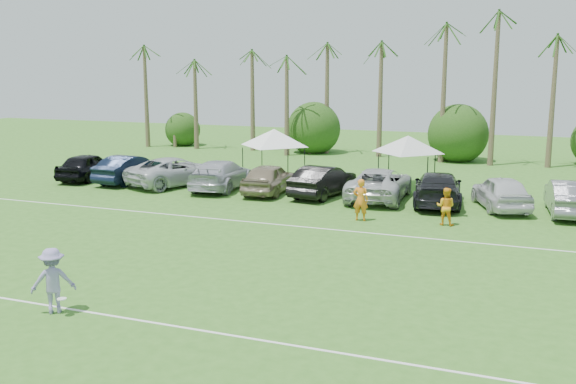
% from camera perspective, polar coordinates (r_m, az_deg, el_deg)
% --- Properties ---
extents(ground, '(120.00, 120.00, 0.00)m').
position_cam_1_polar(ground, '(18.42, -20.19, -12.32)').
color(ground, '#356C20').
rests_on(ground, ground).
extents(field_lines, '(80.00, 12.10, 0.01)m').
position_cam_1_polar(field_lines, '(24.58, -7.84, -5.85)').
color(field_lines, white).
rests_on(field_lines, ground).
extents(palm_tree_0, '(2.40, 2.40, 8.90)m').
position_cam_1_polar(palm_tree_0, '(60.63, -12.71, 11.07)').
color(palm_tree_0, brown).
rests_on(palm_tree_0, ground).
extents(palm_tree_1, '(2.40, 2.40, 9.90)m').
position_cam_1_polar(palm_tree_1, '(58.04, -8.54, 12.10)').
color(palm_tree_1, brown).
rests_on(palm_tree_1, ground).
extents(palm_tree_2, '(2.40, 2.40, 10.90)m').
position_cam_1_polar(palm_tree_2, '(55.78, -3.97, 13.13)').
color(palm_tree_2, brown).
rests_on(palm_tree_2, ground).
extents(palm_tree_3, '(2.40, 2.40, 11.90)m').
position_cam_1_polar(palm_tree_3, '(54.26, -0.03, 14.11)').
color(palm_tree_3, brown).
rests_on(palm_tree_3, ground).
extents(palm_tree_4, '(2.40, 2.40, 8.90)m').
position_cam_1_polar(palm_tree_4, '(52.87, 4.10, 11.37)').
color(palm_tree_4, brown).
rests_on(palm_tree_4, ground).
extents(palm_tree_5, '(2.40, 2.40, 9.90)m').
position_cam_1_polar(palm_tree_5, '(51.85, 8.44, 12.25)').
color(palm_tree_5, brown).
rests_on(palm_tree_5, ground).
extents(palm_tree_6, '(2.40, 2.40, 10.90)m').
position_cam_1_polar(palm_tree_6, '(51.15, 12.96, 13.08)').
color(palm_tree_6, brown).
rests_on(palm_tree_6, ground).
extents(palm_tree_7, '(2.40, 2.40, 11.90)m').
position_cam_1_polar(palm_tree_7, '(50.76, 17.60, 13.83)').
color(palm_tree_7, brown).
rests_on(palm_tree_7, ground).
extents(palm_tree_8, '(2.40, 2.40, 8.90)m').
position_cam_1_polar(palm_tree_8, '(50.57, 23.18, 10.55)').
color(palm_tree_8, brown).
rests_on(palm_tree_8, ground).
extents(bush_tree_0, '(4.00, 4.00, 4.00)m').
position_cam_1_polar(bush_tree_0, '(60.12, -9.56, 5.77)').
color(bush_tree_0, brown).
rests_on(bush_tree_0, ground).
extents(bush_tree_1, '(4.00, 4.00, 4.00)m').
position_cam_1_polar(bush_tree_1, '(54.69, 2.31, 5.41)').
color(bush_tree_1, brown).
rests_on(bush_tree_1, ground).
extents(bush_tree_2, '(4.00, 4.00, 4.00)m').
position_cam_1_polar(bush_tree_2, '(52.11, 14.95, 4.77)').
color(bush_tree_2, brown).
rests_on(bush_tree_2, ground).
extents(sideline_player_a, '(0.76, 0.53, 2.00)m').
position_cam_1_polar(sideline_player_a, '(30.25, 6.48, -0.69)').
color(sideline_player_a, orange).
rests_on(sideline_player_a, ground).
extents(sideline_player_b, '(0.89, 0.72, 1.74)m').
position_cam_1_polar(sideline_player_b, '(30.09, 13.83, -1.26)').
color(sideline_player_b, '#FFA51C').
rests_on(sideline_player_b, ground).
extents(canopy_tent_left, '(4.69, 4.69, 3.80)m').
position_cam_1_polar(canopy_tent_left, '(41.08, -1.24, 5.62)').
color(canopy_tent_left, black).
rests_on(canopy_tent_left, ground).
extents(canopy_tent_right, '(4.45, 4.45, 3.61)m').
position_cam_1_polar(canopy_tent_right, '(39.31, 10.64, 4.95)').
color(canopy_tent_right, black).
rests_on(canopy_tent_right, ground).
extents(frisbee_player, '(1.44, 1.35, 1.95)m').
position_cam_1_polar(frisbee_player, '(20.07, -20.17, -7.41)').
color(frisbee_player, '#8E83BA').
rests_on(frisbee_player, ground).
extents(parked_car_0, '(2.56, 5.26, 1.73)m').
position_cam_1_polar(parked_car_0, '(43.24, -17.36, 2.20)').
color(parked_car_0, black).
rests_on(parked_car_0, ground).
extents(parked_car_1, '(2.20, 5.36, 1.73)m').
position_cam_1_polar(parked_car_1, '(41.42, -13.86, 2.01)').
color(parked_car_1, black).
rests_on(parked_car_1, ground).
extents(parked_car_2, '(4.96, 6.84, 1.73)m').
position_cam_1_polar(parked_car_2, '(39.86, -9.97, 1.83)').
color(parked_car_2, silver).
rests_on(parked_car_2, ground).
extents(parked_car_3, '(3.01, 6.17, 1.73)m').
position_cam_1_polar(parked_car_3, '(38.25, -5.97, 1.55)').
color(parked_car_3, '#B0B1BC').
rests_on(parked_car_3, ground).
extents(parked_car_4, '(2.36, 5.19, 1.73)m').
position_cam_1_polar(parked_car_4, '(36.77, -1.70, 1.23)').
color(parked_car_4, gray).
rests_on(parked_car_4, ground).
extents(parked_car_5, '(2.63, 5.47, 1.73)m').
position_cam_1_polar(parked_car_5, '(35.96, 3.14, 1.00)').
color(parked_car_5, black).
rests_on(parked_car_5, ground).
extents(parked_car_6, '(3.10, 6.32, 1.73)m').
position_cam_1_polar(parked_car_6, '(35.33, 8.13, 0.72)').
color(parked_car_6, '#BBBCBE').
rests_on(parked_car_6, ground).
extents(parked_car_7, '(3.19, 6.22, 1.73)m').
position_cam_1_polar(parked_car_7, '(34.57, 13.17, 0.32)').
color(parked_car_7, black).
rests_on(parked_car_7, ground).
extents(parked_car_8, '(3.61, 5.46, 1.73)m').
position_cam_1_polar(parked_car_8, '(34.37, 18.41, -0.01)').
color(parked_car_8, silver).
rests_on(parked_car_8, ground).
extents(parked_car_9, '(2.27, 5.38, 1.73)m').
position_cam_1_polar(parked_car_9, '(34.19, 23.69, -0.44)').
color(parked_car_9, slate).
rests_on(parked_car_9, ground).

